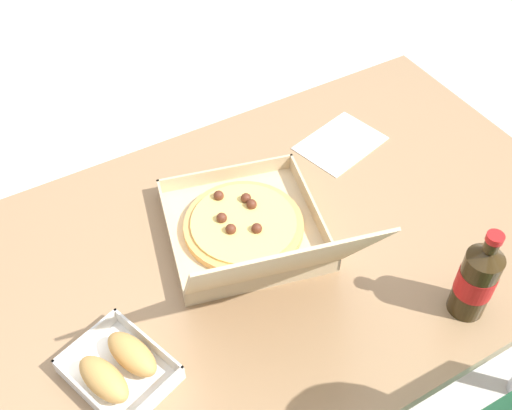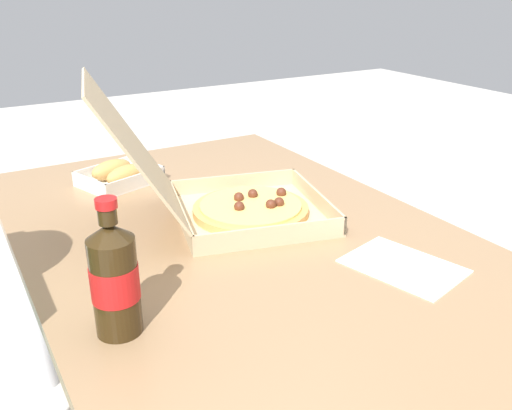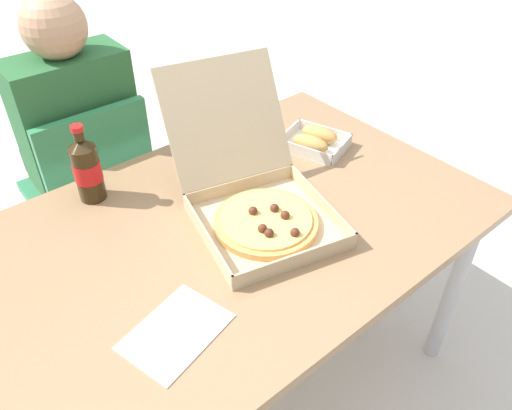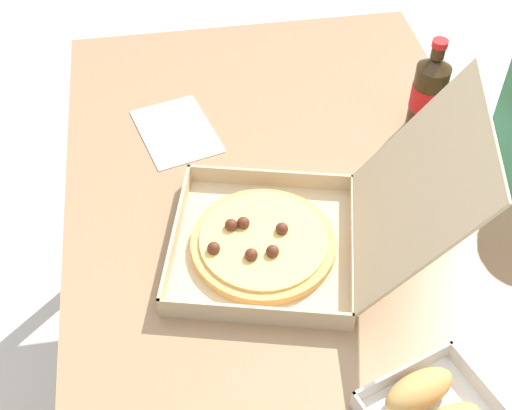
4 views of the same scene
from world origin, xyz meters
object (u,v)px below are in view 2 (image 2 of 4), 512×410
object	(u,v)px
cola_bottle	(114,278)
bread_side_box	(119,174)
pizza_box_open	(230,198)
paper_menu	(403,266)

from	to	relation	value
cola_bottle	bread_side_box	bearing A→B (deg)	-17.50
bread_side_box	cola_bottle	world-z (taller)	cola_bottle
pizza_box_open	cola_bottle	bearing A→B (deg)	130.10
paper_menu	pizza_box_open	bearing A→B (deg)	11.28
pizza_box_open	paper_menu	world-z (taller)	pizza_box_open
paper_menu	cola_bottle	bearing A→B (deg)	67.58
cola_bottle	paper_menu	world-z (taller)	cola_bottle
pizza_box_open	paper_menu	bearing A→B (deg)	-154.08
bread_side_box	pizza_box_open	bearing A→B (deg)	-157.60
pizza_box_open	paper_menu	distance (m)	0.41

